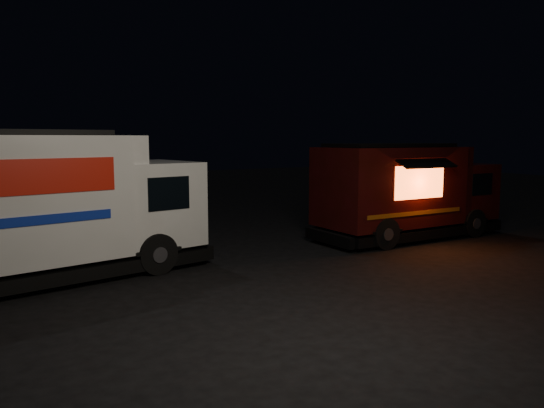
% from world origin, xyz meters
% --- Properties ---
extents(ground, '(80.00, 80.00, 0.00)m').
position_xyz_m(ground, '(0.00, 0.00, 0.00)').
color(ground, black).
rests_on(ground, ground).
extents(white_truck, '(7.99, 3.64, 3.49)m').
position_xyz_m(white_truck, '(-4.18, 3.42, 1.75)').
color(white_truck, silver).
rests_on(white_truck, ground).
extents(red_truck, '(6.83, 2.71, 3.14)m').
position_xyz_m(red_truck, '(6.99, 2.69, 1.57)').
color(red_truck, '#36090B').
rests_on(red_truck, ground).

